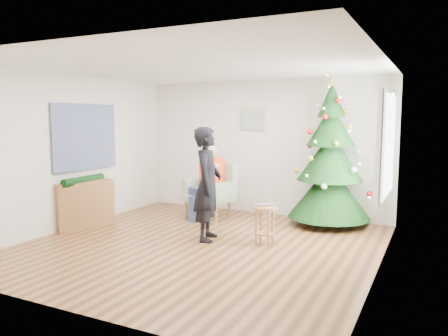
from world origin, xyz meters
The scene contains 19 objects.
floor centered at (0.00, 0.00, 0.00)m, with size 5.00×5.00×0.00m, color brown.
ceiling centered at (0.00, 0.00, 2.60)m, with size 5.00×5.00×0.00m, color white.
wall_back centered at (0.00, 2.50, 1.30)m, with size 5.00×5.00×0.00m, color silver.
wall_front centered at (0.00, -2.50, 1.30)m, with size 5.00×5.00×0.00m, color silver.
wall_left centered at (-2.50, 0.00, 1.30)m, with size 5.00×5.00×0.00m, color silver.
wall_right centered at (2.50, 0.00, 1.30)m, with size 5.00×5.00×0.00m, color silver.
window_panel centered at (2.47, 1.00, 1.50)m, with size 0.04×1.30×1.40m, color white.
curtains centered at (2.44, 1.00, 1.50)m, with size 0.05×1.75×1.50m.
christmas_tree centered at (1.42, 2.11, 1.16)m, with size 1.43×1.43×2.58m.
stool centered at (0.84, 0.47, 0.30)m, with size 0.39×0.39×0.58m.
laptop centered at (0.84, 0.47, 0.60)m, with size 0.32×0.21×0.03m, color silver.
armchair centered at (-0.69, 1.64, 0.39)m, with size 1.02×1.01×1.05m.
seated_person centered at (-0.72, 1.58, 0.71)m, with size 0.59×0.75×1.37m.
standing_man centered at (-0.05, 0.33, 0.87)m, with size 0.64×0.42×1.75m, color black.
game_controller centered at (0.14, 0.30, 1.17)m, with size 0.04×0.13×0.04m, color white.
console centered at (-2.33, 0.08, 0.40)m, with size 0.30×1.00×0.80m, color brown.
garland centered at (-2.33, 0.08, 0.82)m, with size 0.14×0.14×0.90m, color black.
tapestry centered at (-2.46, 0.30, 1.55)m, with size 0.03×1.50×1.15m, color black.
framed_picture centered at (-0.20, 2.46, 1.85)m, with size 0.52×0.05×0.42m.
Camera 1 is at (3.11, -5.48, 1.89)m, focal length 35.00 mm.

